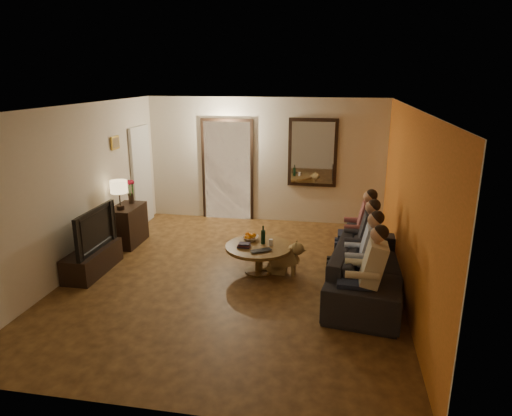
% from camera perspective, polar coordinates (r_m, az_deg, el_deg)
% --- Properties ---
extents(floor, '(5.00, 6.00, 0.01)m').
position_cam_1_polar(floor, '(7.20, -2.81, -8.60)').
color(floor, '#3D2610').
rests_on(floor, ground).
extents(ceiling, '(5.00, 6.00, 0.01)m').
position_cam_1_polar(ceiling, '(6.54, -3.13, 12.54)').
color(ceiling, white).
rests_on(ceiling, back_wall).
extents(back_wall, '(5.00, 0.02, 2.60)m').
position_cam_1_polar(back_wall, '(9.63, 1.08, 5.96)').
color(back_wall, beige).
rests_on(back_wall, floor).
extents(front_wall, '(5.00, 0.02, 2.60)m').
position_cam_1_polar(front_wall, '(4.06, -12.66, -9.31)').
color(front_wall, beige).
rests_on(front_wall, floor).
extents(left_wall, '(0.02, 6.00, 2.60)m').
position_cam_1_polar(left_wall, '(7.70, -21.41, 2.20)').
color(left_wall, beige).
rests_on(left_wall, floor).
extents(right_wall, '(0.02, 6.00, 2.60)m').
position_cam_1_polar(right_wall, '(6.66, 18.49, 0.41)').
color(right_wall, beige).
rests_on(right_wall, floor).
extents(orange_accent, '(0.01, 6.00, 2.60)m').
position_cam_1_polar(orange_accent, '(6.66, 18.40, 0.42)').
color(orange_accent, orange).
rests_on(orange_accent, right_wall).
extents(kitchen_doorway, '(1.00, 0.06, 2.10)m').
position_cam_1_polar(kitchen_doorway, '(9.81, -3.57, 4.64)').
color(kitchen_doorway, '#FFE0A5').
rests_on(kitchen_doorway, floor).
extents(door_trim, '(1.12, 0.04, 2.22)m').
position_cam_1_polar(door_trim, '(9.80, -3.59, 4.63)').
color(door_trim, black).
rests_on(door_trim, floor).
extents(fridge_glimpse, '(0.45, 0.03, 1.70)m').
position_cam_1_polar(fridge_glimpse, '(9.79, -2.13, 3.74)').
color(fridge_glimpse, silver).
rests_on(fridge_glimpse, floor).
extents(mirror_frame, '(1.00, 0.05, 1.40)m').
position_cam_1_polar(mirror_frame, '(9.45, 7.09, 6.88)').
color(mirror_frame, black).
rests_on(mirror_frame, back_wall).
extents(mirror_glass, '(0.86, 0.02, 1.26)m').
position_cam_1_polar(mirror_glass, '(9.42, 7.08, 6.85)').
color(mirror_glass, white).
rests_on(mirror_glass, back_wall).
extents(white_door, '(0.06, 0.85, 2.04)m').
position_cam_1_polar(white_door, '(9.72, -14.10, 3.89)').
color(white_door, white).
rests_on(white_door, floor).
extents(framed_art, '(0.03, 0.28, 0.24)m').
position_cam_1_polar(framed_art, '(8.70, -17.21, 7.80)').
color(framed_art, '#B28C33').
rests_on(framed_art, left_wall).
extents(art_canvas, '(0.01, 0.22, 0.18)m').
position_cam_1_polar(art_canvas, '(8.69, -17.12, 7.80)').
color(art_canvas, brown).
rests_on(art_canvas, left_wall).
extents(dresser, '(0.45, 0.81, 0.72)m').
position_cam_1_polar(dresser, '(8.75, -15.73, -2.07)').
color(dresser, black).
rests_on(dresser, floor).
extents(table_lamp, '(0.30, 0.30, 0.54)m').
position_cam_1_polar(table_lamp, '(8.39, -16.70, 1.57)').
color(table_lamp, beige).
rests_on(table_lamp, dresser).
extents(flower_vase, '(0.14, 0.14, 0.44)m').
position_cam_1_polar(flower_vase, '(8.78, -15.41, 1.98)').
color(flower_vase, '#B51331').
rests_on(flower_vase, dresser).
extents(tv_stand, '(0.45, 1.17, 0.39)m').
position_cam_1_polar(tv_stand, '(7.74, -19.75, -6.18)').
color(tv_stand, black).
rests_on(tv_stand, floor).
extents(tv, '(1.15, 0.15, 0.66)m').
position_cam_1_polar(tv, '(7.56, -20.13, -2.49)').
color(tv, black).
rests_on(tv, tv_stand).
extents(sofa, '(2.59, 1.33, 0.72)m').
position_cam_1_polar(sofa, '(6.82, 14.05, -7.24)').
color(sofa, black).
rests_on(sofa, floor).
extents(person_a, '(0.60, 0.40, 1.20)m').
position_cam_1_polar(person_a, '(5.89, 13.74, -8.51)').
color(person_a, tan).
rests_on(person_a, sofa).
extents(person_b, '(0.60, 0.40, 1.20)m').
position_cam_1_polar(person_b, '(6.44, 13.46, -6.30)').
color(person_b, tan).
rests_on(person_b, sofa).
extents(person_c, '(0.60, 0.40, 1.20)m').
position_cam_1_polar(person_c, '(7.00, 13.22, -4.43)').
color(person_c, tan).
rests_on(person_c, sofa).
extents(person_d, '(0.60, 0.40, 1.20)m').
position_cam_1_polar(person_d, '(7.57, 13.02, -2.85)').
color(person_d, tan).
rests_on(person_d, sofa).
extents(dog, '(0.57, 0.27, 0.56)m').
position_cam_1_polar(dog, '(7.21, 3.45, -6.13)').
color(dog, olive).
rests_on(dog, floor).
extents(coffee_table, '(1.22, 1.22, 0.45)m').
position_cam_1_polar(coffee_table, '(7.26, 0.36, -6.39)').
color(coffee_table, brown).
rests_on(coffee_table, floor).
extents(bowl, '(0.26, 0.26, 0.06)m').
position_cam_1_polar(bowl, '(7.40, -0.72, -3.81)').
color(bowl, white).
rests_on(bowl, coffee_table).
extents(oranges, '(0.20, 0.20, 0.08)m').
position_cam_1_polar(oranges, '(7.38, -0.72, -3.31)').
color(oranges, orange).
rests_on(oranges, bowl).
extents(wine_bottle, '(0.07, 0.07, 0.31)m').
position_cam_1_polar(wine_bottle, '(7.21, 0.90, -3.32)').
color(wine_bottle, black).
rests_on(wine_bottle, coffee_table).
extents(wine_glass, '(0.06, 0.06, 0.10)m').
position_cam_1_polar(wine_glass, '(7.18, 1.85, -4.31)').
color(wine_glass, silver).
rests_on(wine_glass, coffee_table).
extents(book_stack, '(0.20, 0.15, 0.07)m').
position_cam_1_polar(book_stack, '(7.12, -1.52, -4.64)').
color(book_stack, black).
rests_on(book_stack, coffee_table).
extents(laptop, '(0.39, 0.36, 0.03)m').
position_cam_1_polar(laptop, '(6.90, 0.79, -5.50)').
color(laptop, black).
rests_on(laptop, coffee_table).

